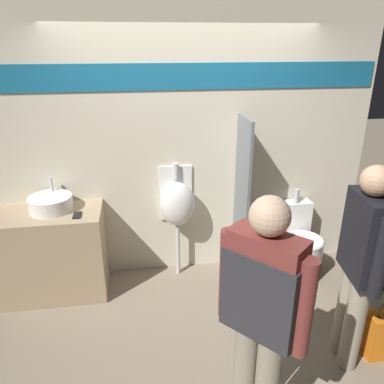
{
  "coord_description": "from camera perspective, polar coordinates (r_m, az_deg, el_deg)",
  "views": [
    {
      "loc": [
        -0.49,
        -3.0,
        2.35
      ],
      "look_at": [
        0.0,
        0.17,
        1.05
      ],
      "focal_mm": 35.0,
      "sensor_mm": 36.0,
      "label": 1
    }
  ],
  "objects": [
    {
      "name": "sink_counter",
      "position": [
        3.91,
        -20.61,
        -8.79
      ],
      "size": [
        1.01,
        0.54,
        0.87
      ],
      "color": "tan",
      "rests_on": "ground_plane"
    },
    {
      "name": "person_in_vest",
      "position": [
        2.24,
        10.58,
        -17.09
      ],
      "size": [
        0.44,
        0.46,
        1.64
      ],
      "rotation": [
        0.0,
        0.0,
        2.3
      ],
      "color": "gray",
      "rests_on": "ground_plane"
    },
    {
      "name": "sink_basin",
      "position": [
        3.73,
        -20.74,
        -1.63
      ],
      "size": [
        0.4,
        0.4,
        0.28
      ],
      "color": "white",
      "rests_on": "sink_counter"
    },
    {
      "name": "urinal_near_counter",
      "position": [
        3.79,
        -2.28,
        -1.79
      ],
      "size": [
        0.35,
        0.26,
        1.22
      ],
      "color": "silver",
      "rests_on": "ground_plane"
    },
    {
      "name": "shopping_bag",
      "position": [
        3.52,
        27.25,
        -18.64
      ],
      "size": [
        0.31,
        0.17,
        0.52
      ],
      "color": "orange",
      "rests_on": "ground_plane"
    },
    {
      "name": "toilet",
      "position": [
        4.18,
        16.1,
        -8.27
      ],
      "size": [
        0.42,
        0.59,
        0.89
      ],
      "color": "white",
      "rests_on": "ground_plane"
    },
    {
      "name": "display_wall",
      "position": [
        3.76,
        -1.01,
        6.85
      ],
      "size": [
        3.83,
        0.07,
        2.7
      ],
      "color": "beige",
      "rests_on": "ground_plane"
    },
    {
      "name": "ground_plane",
      "position": [
        3.84,
        0.4,
        -15.64
      ],
      "size": [
        16.0,
        16.0,
        0.0
      ],
      "primitive_type": "plane",
      "color": "gray"
    },
    {
      "name": "divider_near_counter",
      "position": [
        3.8,
        7.54,
        -1.41
      ],
      "size": [
        0.03,
        0.46,
        1.69
      ],
      "color": "slate",
      "rests_on": "ground_plane"
    },
    {
      "name": "person_with_lanyard",
      "position": [
        2.97,
        24.32,
        -9.64
      ],
      "size": [
        0.24,
        0.56,
        1.61
      ],
      "rotation": [
        0.0,
        0.0,
        1.43
      ],
      "color": "gray",
      "rests_on": "ground_plane"
    },
    {
      "name": "cell_phone",
      "position": [
        3.56,
        -17.09,
        -3.39
      ],
      "size": [
        0.07,
        0.14,
        0.01
      ],
      "color": "black",
      "rests_on": "sink_counter"
    }
  ]
}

